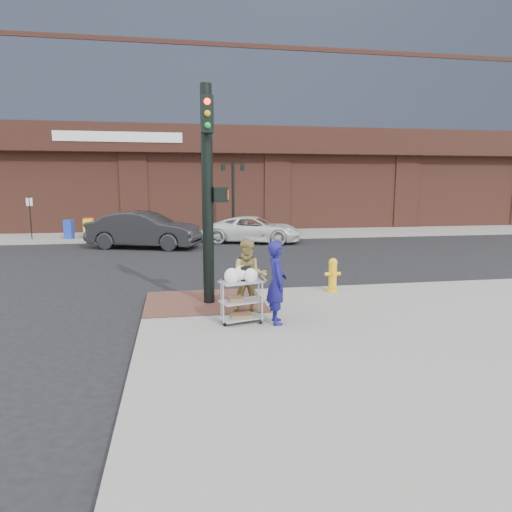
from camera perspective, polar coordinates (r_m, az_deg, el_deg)
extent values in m
plane|color=black|center=(10.30, -2.72, -7.64)|extent=(220.00, 220.00, 0.00)
cube|color=gray|center=(44.09, 8.20, 5.17)|extent=(65.00, 36.00, 0.15)
cube|color=#562D28|center=(11.07, -6.42, -5.66)|extent=(2.80, 2.40, 0.01)
cube|color=brown|center=(42.76, -1.40, 24.19)|extent=(42.00, 26.00, 28.00)
cylinder|color=black|center=(26.01, -2.88, 7.23)|extent=(0.16, 0.16, 4.00)
cube|color=black|center=(26.02, -2.92, 11.42)|extent=(1.20, 0.06, 0.06)
cube|color=black|center=(25.95, -4.14, 10.97)|extent=(0.22, 0.22, 0.35)
cube|color=black|center=(26.08, -1.69, 10.98)|extent=(0.22, 0.22, 0.35)
cylinder|color=black|center=(25.89, -26.36, 4.31)|extent=(0.05, 0.05, 2.20)
cylinder|color=black|center=(10.62, -6.08, 7.35)|extent=(0.26, 0.26, 5.00)
cube|color=black|center=(10.65, -4.46, 7.64)|extent=(0.32, 0.28, 0.34)
cube|color=#FF260C|center=(10.66, -3.60, 7.65)|extent=(0.02, 0.18, 0.22)
cube|color=black|center=(10.45, -6.14, 17.22)|extent=(0.28, 0.18, 0.80)
imported|color=#14125B|center=(9.17, 2.61, -3.32)|extent=(0.44, 0.63, 1.68)
imported|color=olive|center=(9.87, -0.87, -2.60)|extent=(0.86, 0.71, 1.62)
imported|color=black|center=(21.69, -13.79, 3.18)|extent=(5.44, 3.41, 1.69)
imported|color=silver|center=(23.14, -0.17, 3.33)|extent=(5.24, 3.73, 1.33)
cube|color=gray|center=(9.19, -1.85, -3.26)|extent=(0.93, 0.68, 0.03)
cube|color=gray|center=(9.29, -1.83, -5.67)|extent=(0.93, 0.68, 0.03)
cube|color=gray|center=(9.38, -1.82, -7.70)|extent=(0.93, 0.68, 0.03)
cube|color=black|center=(9.22, -1.32, -2.27)|extent=(0.20, 0.13, 0.30)
cube|color=brown|center=(9.26, -2.52, -5.42)|extent=(0.28, 0.32, 0.07)
cube|color=brown|center=(9.37, -1.82, -7.43)|extent=(0.43, 0.33, 0.07)
cylinder|color=yellow|center=(12.18, 9.51, -4.20)|extent=(0.29, 0.29, 0.08)
cylinder|color=yellow|center=(12.10, 9.56, -2.46)|extent=(0.21, 0.21, 0.65)
sphere|color=yellow|center=(12.04, 9.60, -0.80)|extent=(0.23, 0.23, 0.23)
cylinder|color=yellow|center=(12.09, 9.56, -2.22)|extent=(0.42, 0.09, 0.09)
cube|color=#A41213|center=(25.64, -20.12, 3.37)|extent=(0.45, 0.41, 1.05)
cube|color=yellow|center=(25.10, -20.19, 3.24)|extent=(0.49, 0.45, 1.03)
cube|color=#1B38B1|center=(25.32, -22.35, 3.10)|extent=(0.49, 0.46, 0.98)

